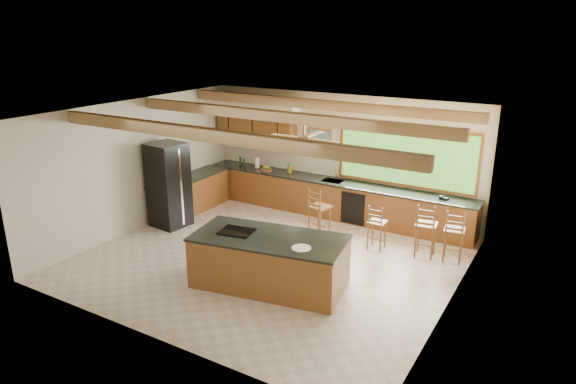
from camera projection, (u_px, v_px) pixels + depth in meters
The scene contains 9 objects.
ground at pixel (270, 259), 10.52m from camera, with size 7.20×7.20×0.00m, color beige.
room_shell at pixel (279, 146), 10.45m from camera, with size 7.27×6.54×3.02m.
counter_run at pixel (296, 197), 12.83m from camera, with size 7.12×3.10×1.22m.
island at pixel (269, 261), 9.33m from camera, with size 2.94×1.75×0.98m.
refrigerator at pixel (169, 185), 12.01m from camera, with size 0.85×0.83×2.00m.
bar_stool_a at pixel (318, 208), 11.41m from camera, with size 0.50×0.50×1.16m.
bar_stool_b at pixel (376, 223), 10.79m from camera, with size 0.36×0.36×1.00m.
bar_stool_c at pixel (454, 231), 10.20m from camera, with size 0.45×0.45×1.12m.
bar_stool_d at pixel (426, 226), 10.39m from camera, with size 0.46×0.46×1.16m.
Camera 1 is at (5.19, -8.05, 4.58)m, focal length 32.00 mm.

